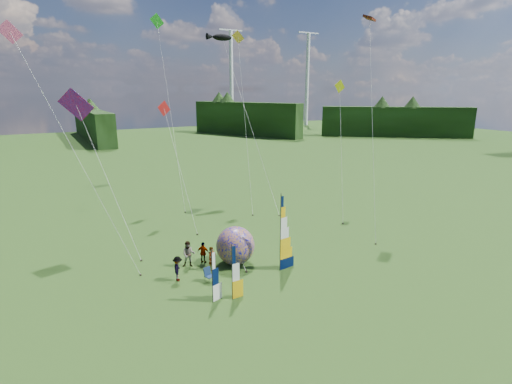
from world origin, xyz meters
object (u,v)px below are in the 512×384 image
spectator_a (212,259)px  spectator_b (189,254)px  bol_inflatable (235,246)px  kite_whale (249,113)px  feather_banner_main (280,234)px  spectator_c (178,269)px  side_banner_far (212,278)px  side_banner_left (232,273)px  camp_chair (209,275)px  spectator_d (203,253)px

spectator_a → spectator_b: spectator_b is taller
bol_inflatable → kite_whale: size_ratio=0.14×
feather_banner_main → spectator_c: 7.11m
side_banner_far → spectator_a: side_banner_far is taller
spectator_b → side_banner_left: bearing=-58.7°
bol_inflatable → spectator_a: bol_inflatable is taller
spectator_b → spectator_c: bearing=-104.8°
feather_banner_main → camp_chair: (-4.90, 0.77, -2.15)m
spectator_a → spectator_c: bearing=173.2°
spectator_a → camp_chair: size_ratio=1.72×
spectator_a → side_banner_far: bearing=-127.6°
camp_chair → feather_banner_main: bearing=-23.9°
side_banner_far → spectator_c: side_banner_far is taller
spectator_d → kite_whale: 18.94m
side_banner_far → camp_chair: bearing=53.1°
side_banner_left → spectator_a: side_banner_left is taller
feather_banner_main → kite_whale: 19.18m
side_banner_left → side_banner_far: bearing=164.8°
kite_whale → camp_chair: bearing=-105.6°
feather_banner_main → camp_chair: size_ratio=5.42×
feather_banner_main → bol_inflatable: bearing=123.1°
spectator_b → feather_banner_main: bearing=-10.5°
side_banner_left → feather_banner_main: bearing=19.9°
side_banner_left → spectator_a: bearing=79.9°
side_banner_left → spectator_b: size_ratio=1.79×
spectator_b → spectator_a: bearing=-22.3°
spectator_d → camp_chair: (-0.78, -2.93, -0.30)m
bol_inflatable → spectator_d: 2.37m
side_banner_far → spectator_c: bearing=85.1°
side_banner_far → feather_banner_main: bearing=-2.1°
spectator_c → side_banner_left: bearing=-128.7°
side_banner_far → kite_whale: size_ratio=0.16×
spectator_d → camp_chair: size_ratio=1.62×
kite_whale → feather_banner_main: bearing=-91.3°
side_banner_far → spectator_c: 3.82m
side_banner_far → camp_chair: size_ratio=3.18×
side_banner_far → spectator_a: (1.69, 4.01, -0.71)m
spectator_b → camp_chair: spectator_b is taller
spectator_c → kite_whale: (13.14, 14.61, 8.81)m
kite_whale → side_banner_far: bearing=-103.6°
side_banner_left → spectator_d: bearing=82.7°
kite_whale → bol_inflatable: bearing=-101.5°
bol_inflatable → camp_chair: bearing=-147.6°
bol_inflatable → spectator_b: bol_inflatable is taller
spectator_c → feather_banner_main: bearing=-82.9°
side_banner_left → spectator_c: bearing=114.5°
spectator_d → spectator_c: bearing=80.3°
feather_banner_main → side_banner_left: 5.04m
bol_inflatable → spectator_d: size_ratio=1.73×
spectator_b → spectator_d: 1.13m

